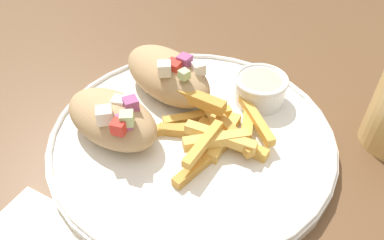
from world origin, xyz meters
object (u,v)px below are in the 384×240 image
Objects in this scene: pita_sandwich_near at (112,118)px; fries_pile at (217,129)px; pita_sandwich_far at (167,75)px; plate at (192,136)px; sauce_ramekin at (260,88)px.

pita_sandwich_near is 0.11m from fries_pile.
pita_sandwich_near is 0.84× the size of pita_sandwich_far.
pita_sandwich_far is 0.96× the size of fries_pile.
fries_pile is (0.03, 0.01, 0.02)m from plate.
pita_sandwich_near is at bearing -78.67° from pita_sandwich_far.
fries_pile is at bearing -6.43° from pita_sandwich_far.
pita_sandwich_near is at bearing -149.31° from fries_pile.
fries_pile is at bearing 20.15° from plate.
pita_sandwich_near is 0.81× the size of fries_pile.
plate is at bearing -159.85° from fries_pile.
plate is at bearing -19.87° from pita_sandwich_far.
plate is 4.90× the size of sauce_ramekin.
pita_sandwich_near reaches higher than plate.
pita_sandwich_far is at bearing 144.85° from plate.
plate is 2.18× the size of pita_sandwich_far.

